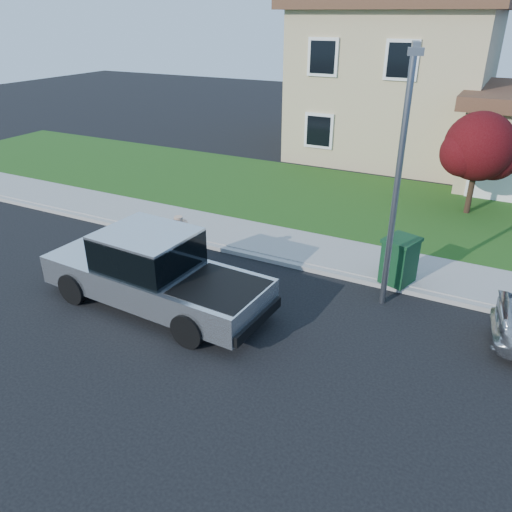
{
  "coord_description": "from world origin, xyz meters",
  "views": [
    {
      "loc": [
        5.39,
        -8.31,
        6.23
      ],
      "look_at": [
        0.68,
        0.84,
        1.2
      ],
      "focal_mm": 35.0,
      "sensor_mm": 36.0,
      "label": 1
    }
  ],
  "objects_px": {
    "woman": "(181,251)",
    "street_lamp": "(399,169)",
    "pickup_truck": "(154,273)",
    "trash_bin": "(399,260)",
    "ornamental_tree": "(480,150)"
  },
  "relations": [
    {
      "from": "woman",
      "to": "street_lamp",
      "type": "xyz_separation_m",
      "value": [
        4.87,
        1.23,
        2.44
      ]
    },
    {
      "from": "woman",
      "to": "street_lamp",
      "type": "distance_m",
      "value": 5.58
    },
    {
      "from": "street_lamp",
      "to": "pickup_truck",
      "type": "bearing_deg",
      "value": -165.89
    },
    {
      "from": "pickup_truck",
      "to": "woman",
      "type": "bearing_deg",
      "value": 98.86
    },
    {
      "from": "woman",
      "to": "pickup_truck",
      "type": "bearing_deg",
      "value": 110.73
    },
    {
      "from": "pickup_truck",
      "to": "trash_bin",
      "type": "height_order",
      "value": "pickup_truck"
    },
    {
      "from": "ornamental_tree",
      "to": "pickup_truck",
      "type": "bearing_deg",
      "value": -121.52
    },
    {
      "from": "street_lamp",
      "to": "ornamental_tree",
      "type": "bearing_deg",
      "value": 67.48
    },
    {
      "from": "trash_bin",
      "to": "street_lamp",
      "type": "xyz_separation_m",
      "value": [
        -0.1,
        -1.0,
        2.54
      ]
    },
    {
      "from": "ornamental_tree",
      "to": "trash_bin",
      "type": "relative_size",
      "value": 2.88
    },
    {
      "from": "woman",
      "to": "street_lamp",
      "type": "relative_size",
      "value": 0.31
    },
    {
      "from": "trash_bin",
      "to": "street_lamp",
      "type": "bearing_deg",
      "value": -78.18
    },
    {
      "from": "pickup_truck",
      "to": "street_lamp",
      "type": "distance_m",
      "value": 5.88
    },
    {
      "from": "trash_bin",
      "to": "ornamental_tree",
      "type": "bearing_deg",
      "value": 97.78
    },
    {
      "from": "trash_bin",
      "to": "street_lamp",
      "type": "distance_m",
      "value": 2.73
    }
  ]
}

